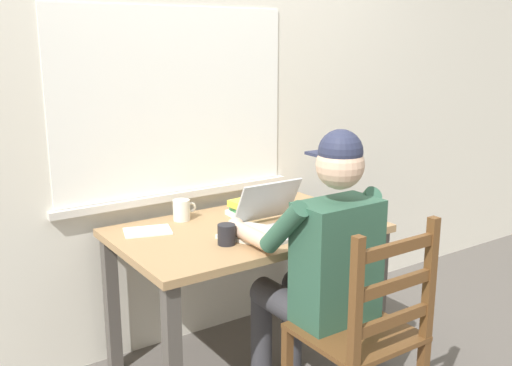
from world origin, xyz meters
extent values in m
plane|color=#56514C|center=(0.00, 0.00, 0.00)|extent=(8.00, 8.00, 0.00)
cube|color=silver|center=(0.00, 0.46, 1.30)|extent=(6.00, 0.04, 2.60)
cube|color=white|center=(-0.14, 0.43, 1.28)|extent=(1.26, 0.01, 0.91)
cube|color=beige|center=(-0.14, 0.43, 0.80)|extent=(1.32, 0.06, 0.04)
cube|color=#9E7A51|center=(0.00, 0.00, 0.70)|extent=(1.22, 0.75, 0.03)
cube|color=#4C4742|center=(-0.56, -0.33, 0.34)|extent=(0.06, 0.06, 0.68)
cube|color=#4C4742|center=(0.56, -0.33, 0.34)|extent=(0.06, 0.06, 0.68)
cube|color=#4C4742|center=(-0.56, 0.33, 0.34)|extent=(0.06, 0.06, 0.68)
cube|color=#4C4742|center=(0.56, 0.33, 0.34)|extent=(0.06, 0.06, 0.68)
cube|color=#2D5642|center=(0.07, -0.56, 0.71)|extent=(0.34, 0.20, 0.50)
sphere|color=#DBB293|center=(0.07, -0.56, 1.11)|extent=(0.19, 0.19, 0.19)
sphere|color=#282D47|center=(0.07, -0.56, 1.16)|extent=(0.17, 0.17, 0.17)
cube|color=#282D47|center=(0.07, -0.47, 1.14)|extent=(0.13, 0.10, 0.01)
cylinder|color=#38383D|center=(-0.02, -0.36, 0.46)|extent=(0.13, 0.40, 0.13)
cylinder|color=#38383D|center=(0.16, -0.36, 0.46)|extent=(0.13, 0.40, 0.13)
cylinder|color=#38383D|center=(-0.02, -0.16, 0.23)|extent=(0.10, 0.10, 0.46)
cylinder|color=#38383D|center=(0.16, -0.16, 0.23)|extent=(0.10, 0.10, 0.46)
cylinder|color=#2D5642|center=(-0.13, -0.47, 0.86)|extent=(0.10, 0.25, 0.25)
cylinder|color=#DBB293|center=(-0.13, -0.24, 0.77)|extent=(0.07, 0.28, 0.07)
sphere|color=#DBB293|center=(-0.12, -0.10, 0.77)|extent=(0.08, 0.08, 0.08)
cylinder|color=#2D5642|center=(0.27, -0.47, 0.86)|extent=(0.10, 0.25, 0.25)
cylinder|color=#DBB293|center=(0.27, -0.24, 0.77)|extent=(0.07, 0.28, 0.07)
sphere|color=#DBB293|center=(0.26, -0.10, 0.77)|extent=(0.08, 0.08, 0.08)
cube|color=brown|center=(0.07, -0.68, 0.45)|extent=(0.42, 0.42, 0.02)
cube|color=brown|center=(0.26, -0.49, 0.22)|extent=(0.04, 0.04, 0.44)
cube|color=brown|center=(0.26, -0.87, 0.70)|extent=(0.04, 0.04, 0.48)
cube|color=brown|center=(-0.12, -0.87, 0.70)|extent=(0.04, 0.04, 0.48)
cube|color=brown|center=(0.07, -0.87, 0.58)|extent=(0.36, 0.02, 0.04)
cube|color=brown|center=(0.07, -0.87, 0.72)|extent=(0.36, 0.02, 0.04)
cube|color=brown|center=(0.07, -0.87, 0.86)|extent=(0.36, 0.02, 0.04)
cube|color=#ADAFB2|center=(0.11, -0.18, 0.73)|extent=(0.33, 0.23, 0.02)
cube|color=silver|center=(0.11, -0.18, 0.74)|extent=(0.29, 0.17, 0.00)
cube|color=#ADAFB2|center=(0.11, -0.02, 0.83)|extent=(0.33, 0.11, 0.20)
cube|color=#99A8B2|center=(0.11, -0.02, 0.83)|extent=(0.29, 0.09, 0.17)
ellipsoid|color=#ADAFB2|center=(0.37, -0.14, 0.74)|extent=(0.06, 0.10, 0.03)
cylinder|color=silver|center=(-0.20, 0.27, 0.77)|extent=(0.08, 0.08, 0.10)
torus|color=silver|center=(-0.15, 0.27, 0.77)|extent=(0.05, 0.01, 0.05)
cylinder|color=black|center=(-0.20, -0.16, 0.76)|extent=(0.08, 0.08, 0.09)
torus|color=black|center=(-0.15, -0.16, 0.77)|extent=(0.05, 0.01, 0.05)
cube|color=white|center=(0.11, 0.16, 0.73)|extent=(0.19, 0.15, 0.02)
cube|color=#38844C|center=(0.11, 0.15, 0.76)|extent=(0.16, 0.15, 0.03)
cube|color=gold|center=(0.10, 0.16, 0.78)|extent=(0.17, 0.12, 0.03)
cube|color=white|center=(-0.42, 0.19, 0.72)|extent=(0.24, 0.20, 0.01)
cube|color=silver|center=(-0.06, -0.09, 0.73)|extent=(0.30, 0.27, 0.02)
camera|label=1|loc=(-1.44, -2.20, 1.57)|focal=41.18mm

